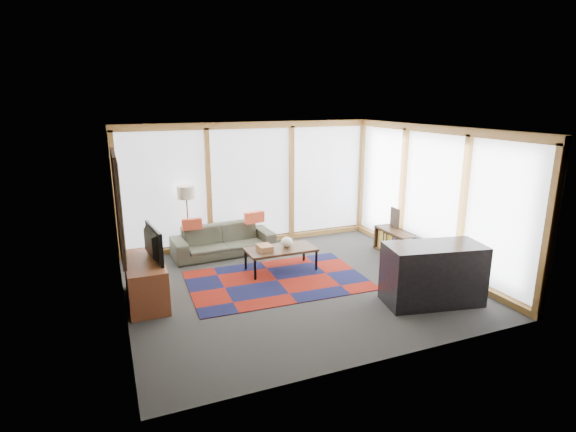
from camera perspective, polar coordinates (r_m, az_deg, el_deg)
name	(u,v)px	position (r m, az deg, el deg)	size (l,w,h in m)	color
ground	(297,284)	(7.72, 1.14, -8.62)	(5.50, 5.50, 0.00)	#2B2B29
room_envelope	(310,187)	(7.96, 2.86, 3.69)	(5.52, 5.02, 2.62)	#494037
rug	(277,280)	(7.85, -1.38, -8.17)	(3.00, 1.93, 0.01)	maroon
sofa	(223,240)	(9.13, -8.22, -3.08)	(2.01, 0.79, 0.59)	#353627
pillow_left	(192,224)	(8.92, -12.10, -1.01)	(0.38, 0.12, 0.21)	#D34A2B
pillow_right	(254,217)	(9.21, -4.29, -0.17)	(0.41, 0.12, 0.23)	#D34A2B
floor_lamp	(188,221)	(9.09, -12.61, -0.64)	(0.36, 0.36, 1.42)	#2E2315
coffee_table	(281,259)	(8.25, -0.92, -5.51)	(1.25, 0.63, 0.42)	#32210E
book_stack	(265,248)	(8.07, -2.99, -4.05)	(0.24, 0.30, 0.10)	#9A633A
vase	(287,242)	(8.23, -0.15, -3.32)	(0.22, 0.22, 0.19)	#EDE6CE
bookshelf	(410,250)	(8.93, 15.28, -4.18)	(0.36, 1.99, 0.50)	#32210E
bowl_a	(431,243)	(8.48, 17.73, -3.25)	(0.20, 0.20, 0.10)	black
bowl_b	(417,239)	(8.67, 16.04, -2.79)	(0.17, 0.17, 0.08)	black
shelf_picture	(395,218)	(9.42, 13.42, -0.23)	(0.04, 0.31, 0.40)	black
tv_console	(146,281)	(7.33, -17.62, -7.86)	(0.55, 1.33, 0.67)	brown
television	(148,244)	(7.13, -17.35, -3.40)	(0.90, 0.12, 0.52)	black
bar_counter	(433,274)	(7.25, 17.93, -7.02)	(1.47, 0.68, 0.93)	black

